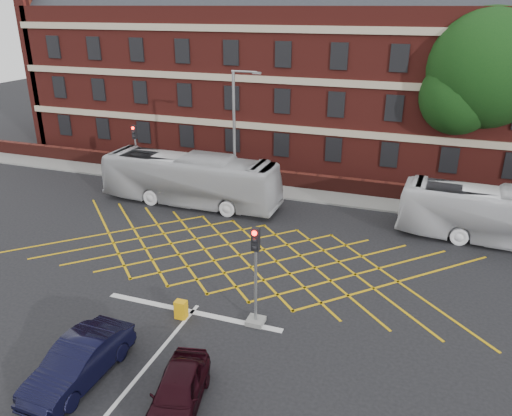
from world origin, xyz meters
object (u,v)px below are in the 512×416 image
(traffic_light_near, at_px, (256,286))
(car_navy, at_px, (79,362))
(bus_left, at_px, (190,179))
(deciduous_tree, at_px, (485,77))
(traffic_light_far, at_px, (137,160))
(bus_right, at_px, (506,217))
(utility_cabinet, at_px, (181,310))
(direction_signs, at_px, (136,157))
(car_maroon, at_px, (178,391))
(street_lamp, at_px, (236,161))

(traffic_light_near, bearing_deg, car_navy, -131.88)
(bus_left, bearing_deg, deciduous_tree, -61.02)
(car_navy, bearing_deg, traffic_light_far, 118.09)
(traffic_light_far, bearing_deg, deciduous_tree, 17.00)
(bus_right, xyz_separation_m, car_navy, (-14.72, -16.62, -0.80))
(bus_right, xyz_separation_m, utility_cabinet, (-13.15, -12.16, -1.15))
(traffic_light_near, bearing_deg, bus_left, 127.19)
(car_navy, height_order, deciduous_tree, deciduous_tree)
(direction_signs, bearing_deg, car_navy, -62.85)
(car_navy, relative_size, traffic_light_far, 1.05)
(deciduous_tree, distance_m, direction_signs, 24.94)
(deciduous_tree, bearing_deg, car_navy, -117.56)
(car_maroon, bearing_deg, car_navy, 167.29)
(bus_right, height_order, car_maroon, bus_right)
(bus_right, distance_m, direction_signs, 25.35)
(car_maroon, relative_size, deciduous_tree, 0.31)
(car_maroon, distance_m, street_lamp, 18.20)
(bus_right, height_order, utility_cabinet, bus_right)
(utility_cabinet, bearing_deg, bus_left, 114.64)
(car_maroon, xyz_separation_m, traffic_light_far, (-12.99, 18.51, 1.12))
(bus_left, distance_m, bus_right, 18.57)
(traffic_light_near, distance_m, traffic_light_far, 19.18)
(traffic_light_near, bearing_deg, utility_cabinet, -167.50)
(bus_right, height_order, street_lamp, street_lamp)
(car_navy, bearing_deg, direction_signs, 118.82)
(utility_cabinet, bearing_deg, traffic_light_far, 127.47)
(bus_left, distance_m, utility_cabinet, 13.05)
(traffic_light_far, bearing_deg, bus_right, -4.44)
(car_navy, relative_size, traffic_light_near, 1.05)
(car_maroon, height_order, traffic_light_near, traffic_light_near)
(traffic_light_near, height_order, utility_cabinet, traffic_light_near)
(street_lamp, relative_size, direction_signs, 3.85)
(deciduous_tree, xyz_separation_m, traffic_light_far, (-22.39, -6.85, -5.93))
(traffic_light_far, height_order, direction_signs, traffic_light_far)
(bus_left, relative_size, bus_right, 1.07)
(bus_right, height_order, deciduous_tree, deciduous_tree)
(bus_left, height_order, traffic_light_far, traffic_light_far)
(car_maroon, bearing_deg, bus_right, 44.54)
(car_maroon, xyz_separation_m, direction_signs, (-14.18, 20.26, 0.73))
(car_navy, height_order, street_lamp, street_lamp)
(car_maroon, distance_m, traffic_light_far, 22.64)
(deciduous_tree, bearing_deg, bus_left, -152.02)
(traffic_light_far, bearing_deg, street_lamp, -7.94)
(bus_right, relative_size, utility_cabinet, 13.92)
(street_lamp, distance_m, utility_cabinet, 13.40)
(bus_left, distance_m, deciduous_tree, 20.25)
(traffic_light_near, height_order, direction_signs, traffic_light_near)
(car_maroon, xyz_separation_m, deciduous_tree, (9.40, 25.36, 7.04))
(bus_left, xyz_separation_m, traffic_light_near, (8.45, -11.13, 0.12))
(bus_right, relative_size, car_navy, 2.46)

